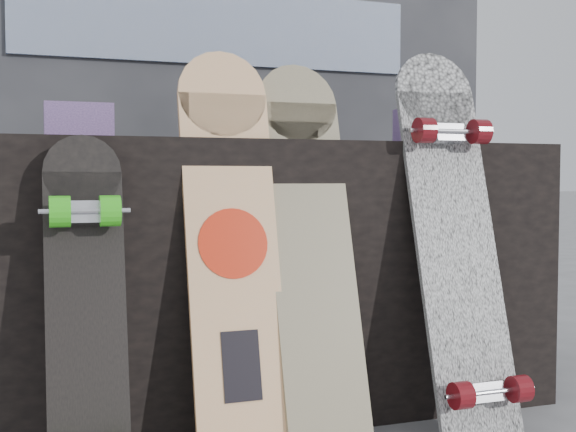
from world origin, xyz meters
name	(u,v)px	position (x,y,z in m)	size (l,w,h in m)	color
vendor_table	(279,274)	(0.00, 0.50, 0.40)	(1.60, 0.60, 0.80)	black
booth	(214,80)	(0.00, 1.35, 1.10)	(2.40, 0.22, 2.20)	#313236
merch_box_purple	(79,122)	(-0.59, 0.47, 0.85)	(0.18, 0.12, 0.10)	#45356C
merch_box_small	(422,127)	(0.47, 0.46, 0.86)	(0.14, 0.14, 0.12)	#45356C
merch_box_flat	(247,137)	(-0.05, 0.67, 0.83)	(0.22, 0.10, 0.06)	#D1B78C
longboard_geisha	(232,238)	(-0.24, 0.16, 0.55)	(0.24, 0.28, 1.03)	beige
longboard_celtic	(311,239)	(-0.02, 0.17, 0.54)	(0.23, 0.31, 1.01)	beige
longboard_cascadia	(456,232)	(0.39, 0.12, 0.55)	(0.24, 0.37, 1.06)	silver
skateboard_dark	(87,310)	(-0.60, 0.05, 0.40)	(0.18, 0.25, 0.80)	black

